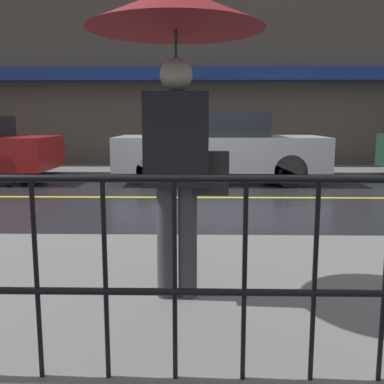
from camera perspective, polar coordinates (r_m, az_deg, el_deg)
The scene contains 8 objects.
ground_plane at distance 8.00m, azimuth 1.44°, elevation -0.71°, with size 80.00×80.00×0.00m, color black.
sidewalk_near at distance 3.58m, azimuth 1.79°, elevation -12.44°, with size 28.00×3.06×0.10m.
sidewalk_far at distance 11.96m, azimuth 1.35°, elevation 2.82°, with size 28.00×1.97×0.10m.
lane_marking at distance 8.00m, azimuth 1.44°, elevation -0.68°, with size 25.20×0.12×0.01m.
building_storefront at distance 13.06m, azimuth 1.38°, elevation 14.96°, with size 28.00×0.85×5.40m.
railing_foreground at distance 2.15m, azimuth 2.26°, elevation -8.01°, with size 12.00×0.04×1.02m.
pedestrian at distance 3.14m, azimuth -1.98°, elevation 17.89°, with size 1.19×1.19×2.13m.
car_silver at distance 10.00m, azimuth 3.31°, elevation 5.81°, with size 4.52×1.89×1.54m.
Camera 1 is at (-0.04, -7.88, 1.37)m, focal length 42.00 mm.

